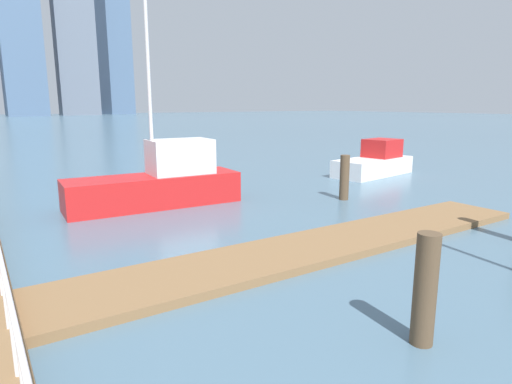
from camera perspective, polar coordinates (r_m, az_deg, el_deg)
ground_plane at (r=16.80m, az=-21.11°, el=-1.18°), size 300.00×300.00×0.00m
floating_dock at (r=10.64m, az=8.05°, el=-7.13°), size 13.79×2.00×0.18m
boardwalk_railing at (r=5.72m, az=-29.58°, el=-13.40°), size 0.06×28.26×1.08m
dock_piling_1 at (r=16.19m, az=11.54°, el=1.88°), size 0.34×0.34×1.65m
dock_piling_2 at (r=6.85m, az=21.33°, el=-11.86°), size 0.33×0.33×1.69m
moored_boat_0 at (r=15.35m, az=-12.42°, el=1.34°), size 5.93×2.00×6.99m
moored_boat_1 at (r=22.35m, az=15.36°, el=3.80°), size 4.79×2.47×1.73m
skyline_tower_3 at (r=144.64m, az=-28.88°, el=19.80°), size 10.53×13.21×55.28m
skyline_tower_4 at (r=146.61m, az=-22.70°, el=17.75°), size 11.12×6.86×43.00m
skyline_tower_5 at (r=160.10m, az=-18.55°, el=22.06°), size 9.23×13.00×68.47m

